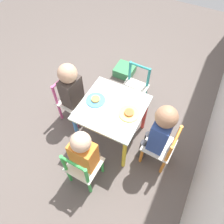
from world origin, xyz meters
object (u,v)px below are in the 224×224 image
object	(u,v)px
kids_table	(112,113)
plate_front	(96,100)
chair_pink	(71,101)
chair_green	(83,167)
chair_teal	(135,88)
plate_back	(129,113)
child_front	(72,89)
chair_orange	(161,147)
storage_bin	(125,70)
child_right	(85,153)
child_back	(159,131)

from	to	relation	value
kids_table	plate_front	size ratio (longest dim) A/B	3.22
chair_pink	chair_green	world-z (taller)	same
chair_teal	plate_back	bearing A→B (deg)	-72.16
child_front	plate_back	xyz separation A→B (m)	(0.04, 0.61, 0.05)
plate_front	plate_back	distance (m)	0.32
chair_orange	storage_bin	xyz separation A→B (m)	(-0.93, -0.78, -0.19)
child_right	storage_bin	bearing A→B (deg)	-77.22
chair_pink	child_back	distance (m)	0.98
child_back	child_right	distance (m)	0.62
plate_front	child_back	bearing A→B (deg)	87.57
kids_table	child_front	distance (m)	0.45
child_back	child_right	bearing A→B (deg)	-44.48
chair_teal	child_back	bearing A→B (deg)	-49.19
kids_table	chair_teal	world-z (taller)	chair_teal
child_front	plate_back	distance (m)	0.61
child_front	child_right	world-z (taller)	child_front
chair_pink	plate_back	size ratio (longest dim) A/B	2.83
chair_pink	plate_front	world-z (taller)	plate_front
chair_pink	child_front	xyz separation A→B (m)	(0.01, 0.06, 0.21)
plate_back	chair_pink	bearing A→B (deg)	-94.35
chair_teal	child_front	bearing A→B (deg)	-133.16
child_front	child_back	distance (m)	0.89
child_back	storage_bin	xyz separation A→B (m)	(-0.92, -0.72, -0.41)
child_right	plate_back	distance (m)	0.49
chair_orange	chair_green	world-z (taller)	same
child_right	chair_teal	bearing A→B (deg)	-89.97
chair_teal	storage_bin	world-z (taller)	chair_teal
kids_table	child_back	distance (m)	0.45
chair_orange	plate_back	world-z (taller)	plate_back
child_right	storage_bin	xyz separation A→B (m)	(-1.34, -0.26, -0.36)
child_front	chair_green	bearing A→B (deg)	-136.38
plate_front	kids_table	bearing A→B (deg)	90.00
chair_teal	child_right	size ratio (longest dim) A/B	0.73
child_back	plate_back	bearing A→B (deg)	-91.86
kids_table	storage_bin	bearing A→B (deg)	-163.05
kids_table	child_back	xyz separation A→B (m)	(0.03, 0.45, 0.05)
chair_orange	child_front	world-z (taller)	child_front
plate_front	storage_bin	distance (m)	1.01
child_back	plate_front	size ratio (longest dim) A/B	4.50
chair_pink	child_back	bearing A→B (deg)	-88.86
chair_pink	storage_bin	world-z (taller)	chair_pink
chair_pink	chair_orange	distance (m)	1.01
child_right	child_back	bearing A→B (deg)	-135.94
child_back	plate_back	distance (m)	0.29
chair_pink	child_front	distance (m)	0.22
child_front	child_back	xyz separation A→B (m)	(0.07, 0.89, 0.01)
kids_table	child_right	bearing A→B (deg)	-1.85
plate_front	plate_back	size ratio (longest dim) A/B	0.95
chair_pink	chair_orange	world-z (taller)	same
chair_pink	plate_front	xyz separation A→B (m)	(0.05, 0.34, 0.26)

